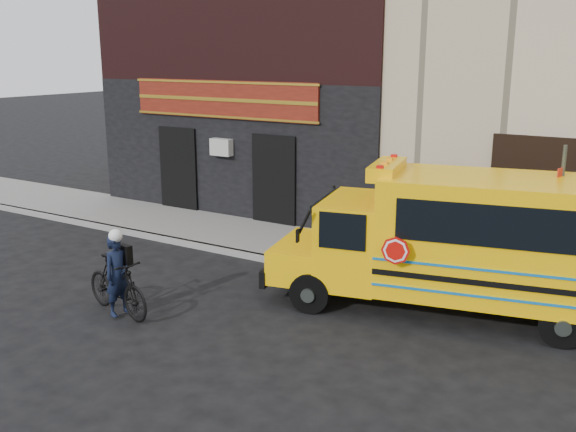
% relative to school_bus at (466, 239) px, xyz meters
% --- Properties ---
extents(ground, '(120.00, 120.00, 0.00)m').
position_rel_school_bus_xyz_m(ground, '(-3.39, -1.95, -1.51)').
color(ground, black).
rests_on(ground, ground).
extents(curb, '(40.00, 0.20, 0.15)m').
position_rel_school_bus_xyz_m(curb, '(-3.39, 0.65, -1.43)').
color(curb, gray).
rests_on(curb, ground).
extents(sidewalk, '(40.00, 3.00, 0.15)m').
position_rel_school_bus_xyz_m(sidewalk, '(-3.39, 2.15, -1.43)').
color(sidewalk, slate).
rests_on(sidewalk, ground).
extents(building, '(20.00, 10.70, 12.00)m').
position_rel_school_bus_xyz_m(building, '(-3.44, 8.50, 4.62)').
color(building, tan).
rests_on(building, sidewalk).
extents(school_bus, '(7.19, 3.52, 2.92)m').
position_rel_school_bus_xyz_m(school_bus, '(0.00, 0.00, 0.00)').
color(school_bus, black).
rests_on(school_bus, ground).
extents(sign_pole, '(0.10, 0.29, 3.33)m').
position_rel_school_bus_xyz_m(sign_pole, '(1.45, 0.92, 0.32)').
color(sign_pole, '#3E4640').
rests_on(sign_pole, ground).
extents(bicycle, '(2.02, 0.92, 1.17)m').
position_rel_school_bus_xyz_m(bicycle, '(-5.73, -3.57, -0.92)').
color(bicycle, black).
rests_on(bicycle, ground).
extents(cyclist, '(0.45, 0.63, 1.60)m').
position_rel_school_bus_xyz_m(cyclist, '(-5.61, -3.64, -0.71)').
color(cyclist, black).
rests_on(cyclist, ground).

